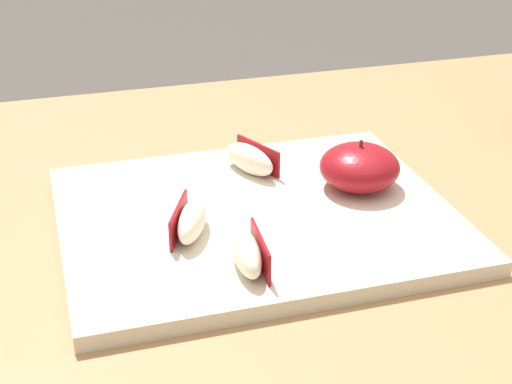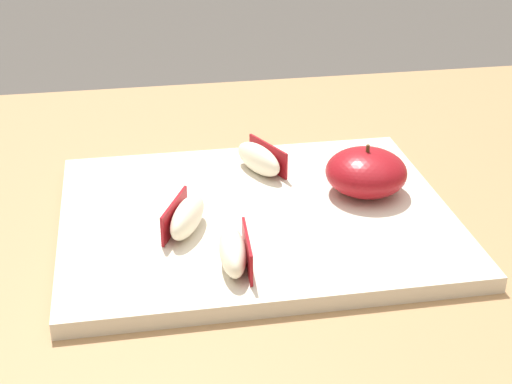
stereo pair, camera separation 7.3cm
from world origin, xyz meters
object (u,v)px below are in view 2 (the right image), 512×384
apple_wedge_left (234,251)px  apple_wedge_right (259,159)px  cutting_board (256,218)px  apple_half_skin_up (366,172)px  apple_wedge_middle (186,217)px

apple_wedge_left → apple_wedge_right: size_ratio=0.98×
cutting_board → apple_half_skin_up: 0.12m
apple_wedge_right → apple_wedge_middle: size_ratio=1.00×
apple_half_skin_up → apple_wedge_right: size_ratio=1.13×
apple_half_skin_up → apple_wedge_left: (-0.15, -0.11, -0.01)m
cutting_board → apple_half_skin_up: size_ratio=4.56×
apple_wedge_right → apple_wedge_middle: (-0.09, -0.11, 0.00)m
apple_wedge_right → apple_wedge_left: bearing=-106.8°
cutting_board → apple_wedge_left: bearing=-110.5°
cutting_board → apple_wedge_left: apple_wedge_left is taller
cutting_board → apple_wedge_left: size_ratio=5.28×
cutting_board → apple_wedge_right: bearing=77.7°
cutting_board → apple_wedge_middle: size_ratio=5.14×
cutting_board → apple_wedge_middle: (-0.07, -0.03, 0.02)m
cutting_board → apple_wedge_left: (-0.03, -0.09, 0.02)m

